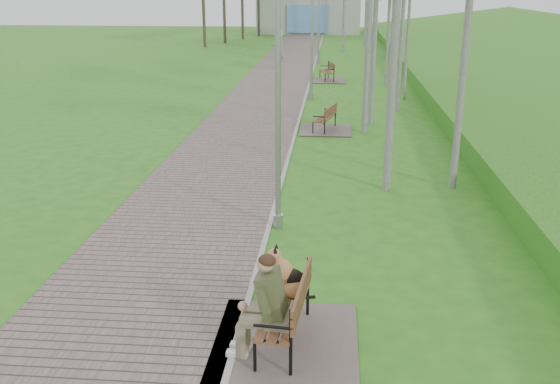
% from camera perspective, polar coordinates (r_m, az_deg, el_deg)
% --- Properties ---
extents(ground, '(120.00, 120.00, 0.00)m').
position_cam_1_polar(ground, '(14.28, -0.43, -1.23)').
color(ground, '#2C6D20').
rests_on(ground, ground).
extents(walkway, '(3.50, 67.00, 0.04)m').
position_cam_1_polar(walkway, '(35.33, 0.06, 10.79)').
color(walkway, '#61544E').
rests_on(walkway, ground).
extents(kerb, '(0.10, 67.00, 0.05)m').
position_cam_1_polar(kerb, '(35.22, 2.95, 10.75)').
color(kerb, '#999993').
rests_on(kerb, ground).
extents(embankment, '(14.00, 70.00, 1.60)m').
position_cam_1_polar(embankment, '(35.37, 22.94, 9.32)').
color(embankment, '#489224').
rests_on(embankment, ground).
extents(building_north, '(10.00, 5.20, 4.00)m').
position_cam_1_polar(building_north, '(64.46, 2.66, 16.09)').
color(building_north, '#9E9E99').
rests_on(building_north, ground).
extents(bench_main, '(2.02, 2.24, 1.76)m').
position_cam_1_polar(bench_main, '(8.80, -0.14, -11.04)').
color(bench_main, '#61544E').
rests_on(bench_main, ground).
extents(bench_second, '(1.74, 1.94, 1.07)m').
position_cam_1_polar(bench_second, '(21.56, 4.08, 6.13)').
color(bench_second, '#61544E').
rests_on(bench_second, ground).
extents(bench_third, '(1.90, 2.11, 1.17)m').
position_cam_1_polar(bench_third, '(32.79, 4.30, 10.47)').
color(bench_third, '#61544E').
rests_on(bench_third, ground).
extents(lamp_post_near, '(0.19, 0.19, 5.03)m').
position_cam_1_polar(lamp_post_near, '(12.31, -0.18, 6.91)').
color(lamp_post_near, gray).
rests_on(lamp_post_near, ground).
extents(lamp_post_second, '(0.22, 0.22, 5.63)m').
position_cam_1_polar(lamp_post_second, '(27.10, 2.93, 13.93)').
color(lamp_post_second, gray).
rests_on(lamp_post_second, ground).
extents(lamp_post_third, '(0.22, 0.22, 5.65)m').
position_cam_1_polar(lamp_post_third, '(39.79, 3.58, 15.43)').
color(lamp_post_third, gray).
rests_on(lamp_post_third, ground).
extents(lamp_post_far, '(0.20, 0.20, 5.16)m').
position_cam_1_polar(lamp_post_far, '(58.88, 4.29, 16.23)').
color(lamp_post_far, gray).
rests_on(lamp_post_far, ground).
extents(pedestrian_near, '(0.82, 0.69, 1.90)m').
position_cam_1_polar(pedestrian_near, '(47.26, -0.15, 13.92)').
color(pedestrian_near, silver).
rests_on(pedestrian_near, ground).
extents(pedestrian_far, '(0.93, 0.78, 1.70)m').
position_cam_1_polar(pedestrian_far, '(42.35, -0.30, 13.23)').
color(pedestrian_far, gray).
rests_on(pedestrian_far, ground).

